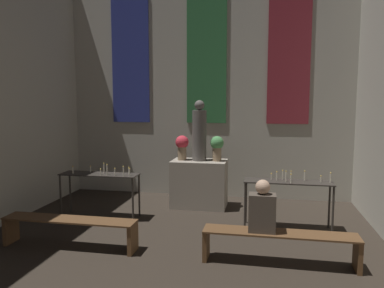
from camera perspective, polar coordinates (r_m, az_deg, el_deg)
name	(u,v)px	position (r m, az deg, el deg)	size (l,w,h in m)	color
wall_back	(207,79)	(8.66, 2.30, 9.80)	(6.68, 0.16, 5.33)	#B2AD9E
altar	(199,183)	(7.86, 1.12, -6.04)	(1.13, 0.68, 0.98)	gray
statue	(199,133)	(7.70, 1.14, 1.71)	(0.29, 0.29, 1.24)	#5B5651
flower_vase_left	(182,146)	(7.79, -1.53, -0.23)	(0.28, 0.28, 0.51)	#937A5B
flower_vase_right	(217,146)	(7.67, 3.83, -0.36)	(0.28, 0.28, 0.51)	#937A5B
candle_rack_left	(100,179)	(7.32, -13.85, -5.26)	(1.50, 0.42, 1.04)	#332D28
candle_rack_right	(288,187)	(6.67, 14.45, -6.43)	(1.50, 0.42, 1.03)	#332D28
pew_back_left	(70,226)	(6.06, -18.16, -11.81)	(2.06, 0.36, 0.45)	brown
pew_back_right	(279,241)	(5.35, 13.16, -14.16)	(2.06, 0.36, 0.45)	brown
person_seated	(262,209)	(5.21, 10.66, -9.71)	(0.36, 0.24, 0.71)	#4C4238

